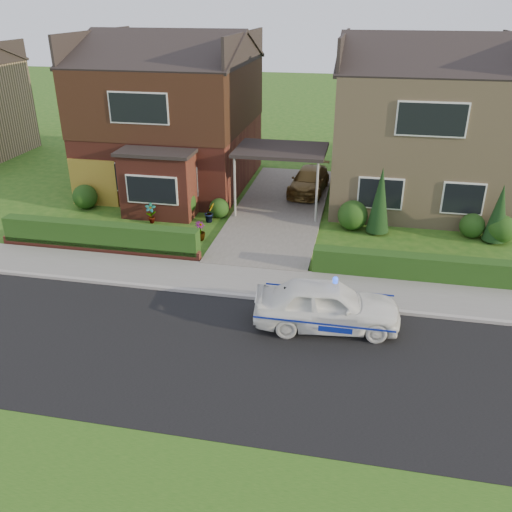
# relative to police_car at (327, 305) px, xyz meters

# --- Properties ---
(ground) EXTENTS (120.00, 120.00, 0.00)m
(ground) POSITION_rel_police_car_xyz_m (-2.77, -1.95, -0.70)
(ground) COLOR #224F15
(ground) RESTS_ON ground
(road) EXTENTS (60.00, 6.00, 0.02)m
(road) POSITION_rel_police_car_xyz_m (-2.77, -1.95, -0.70)
(road) COLOR black
(road) RESTS_ON ground
(kerb) EXTENTS (60.00, 0.16, 0.12)m
(kerb) POSITION_rel_police_car_xyz_m (-2.77, 1.10, -0.64)
(kerb) COLOR #9E9993
(kerb) RESTS_ON ground
(sidewalk) EXTENTS (60.00, 2.00, 0.10)m
(sidewalk) POSITION_rel_police_car_xyz_m (-2.77, 2.15, -0.65)
(sidewalk) COLOR slate
(sidewalk) RESTS_ON ground
(driveway) EXTENTS (3.80, 12.00, 0.12)m
(driveway) POSITION_rel_police_car_xyz_m (-2.77, 9.05, -0.64)
(driveway) COLOR #666059
(driveway) RESTS_ON ground
(house_left) EXTENTS (7.50, 9.53, 7.25)m
(house_left) POSITION_rel_police_car_xyz_m (-8.55, 11.95, 3.11)
(house_left) COLOR maroon
(house_left) RESTS_ON ground
(house_right) EXTENTS (7.50, 8.06, 7.25)m
(house_right) POSITION_rel_police_car_xyz_m (3.03, 12.04, 2.97)
(house_right) COLOR tan
(house_right) RESTS_ON ground
(carport_link) EXTENTS (3.80, 3.00, 2.77)m
(carport_link) POSITION_rel_police_car_xyz_m (-2.77, 9.00, 1.96)
(carport_link) COLOR black
(carport_link) RESTS_ON ground
(garage_door) EXTENTS (2.20, 0.10, 2.10)m
(garage_door) POSITION_rel_police_car_xyz_m (-11.02, 8.01, 0.35)
(garage_door) COLOR olive
(garage_door) RESTS_ON ground
(dwarf_wall) EXTENTS (7.70, 0.25, 0.36)m
(dwarf_wall) POSITION_rel_police_car_xyz_m (-8.57, 3.35, -0.52)
(dwarf_wall) COLOR maroon
(dwarf_wall) RESTS_ON ground
(hedge_left) EXTENTS (7.50, 0.55, 0.90)m
(hedge_left) POSITION_rel_police_car_xyz_m (-8.57, 3.50, -0.70)
(hedge_left) COLOR #123611
(hedge_left) RESTS_ON ground
(hedge_right) EXTENTS (7.50, 0.55, 0.80)m
(hedge_right) POSITION_rel_police_car_xyz_m (3.03, 3.40, -0.70)
(hedge_right) COLOR #123611
(hedge_right) RESTS_ON ground
(shrub_left_far) EXTENTS (1.08, 1.08, 1.08)m
(shrub_left_far) POSITION_rel_police_car_xyz_m (-11.27, 7.55, -0.16)
(shrub_left_far) COLOR #123611
(shrub_left_far) RESTS_ON ground
(shrub_left_mid) EXTENTS (1.32, 1.32, 1.32)m
(shrub_left_mid) POSITION_rel_police_car_xyz_m (-6.77, 7.35, -0.04)
(shrub_left_mid) COLOR #123611
(shrub_left_mid) RESTS_ON ground
(shrub_left_near) EXTENTS (0.84, 0.84, 0.84)m
(shrub_left_near) POSITION_rel_police_car_xyz_m (-5.17, 7.65, -0.28)
(shrub_left_near) COLOR #123611
(shrub_left_near) RESTS_ON ground
(shrub_right_near) EXTENTS (1.20, 1.20, 1.20)m
(shrub_right_near) POSITION_rel_police_car_xyz_m (0.43, 7.45, -0.10)
(shrub_right_near) COLOR #123611
(shrub_right_near) RESTS_ON ground
(shrub_right_mid) EXTENTS (0.96, 0.96, 0.96)m
(shrub_right_mid) POSITION_rel_police_car_xyz_m (5.03, 7.55, -0.22)
(shrub_right_mid) COLOR #123611
(shrub_right_mid) RESTS_ON ground
(shrub_right_far) EXTENTS (1.08, 1.08, 1.08)m
(shrub_right_far) POSITION_rel_police_car_xyz_m (6.03, 7.25, -0.16)
(shrub_right_far) COLOR #123611
(shrub_right_far) RESTS_ON ground
(conifer_a) EXTENTS (0.90, 0.90, 2.60)m
(conifer_a) POSITION_rel_police_car_xyz_m (1.43, 7.25, 0.60)
(conifer_a) COLOR black
(conifer_a) RESTS_ON ground
(conifer_b) EXTENTS (0.90, 0.90, 2.20)m
(conifer_b) POSITION_rel_police_car_xyz_m (5.83, 7.25, 0.40)
(conifer_b) COLOR black
(conifer_b) RESTS_ON ground
(police_car) EXTENTS (3.75, 4.24, 1.56)m
(police_car) POSITION_rel_police_car_xyz_m (0.00, 0.00, 0.00)
(police_car) COLOR white
(police_car) RESTS_ON ground
(driveway_car) EXTENTS (1.83, 3.90, 1.10)m
(driveway_car) POSITION_rel_police_car_xyz_m (-1.77, 11.44, -0.03)
(driveway_car) COLOR brown
(driveway_car) RESTS_ON driveway
(potted_plant_a) EXTENTS (0.52, 0.41, 0.86)m
(potted_plant_a) POSITION_rel_police_car_xyz_m (-7.76, 6.43, -0.27)
(potted_plant_a) COLOR gray
(potted_plant_a) RESTS_ON ground
(potted_plant_b) EXTENTS (0.58, 0.56, 0.82)m
(potted_plant_b) POSITION_rel_police_car_xyz_m (-5.41, 7.05, -0.29)
(potted_plant_b) COLOR gray
(potted_plant_b) RESTS_ON ground
(potted_plant_c) EXTENTS (0.57, 0.57, 0.73)m
(potted_plant_c) POSITION_rel_police_car_xyz_m (-5.27, 5.16, -0.33)
(potted_plant_c) COLOR gray
(potted_plant_c) RESTS_ON ground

